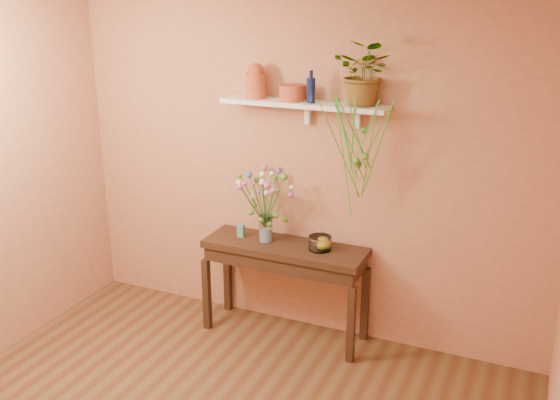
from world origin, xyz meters
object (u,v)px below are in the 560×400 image
Objects in this scene: blue_bottle at (311,90)px; glass_bowl at (320,244)px; sideboard at (285,258)px; terracotta_jug at (256,81)px; spider_plant at (365,73)px; glass_vase at (266,230)px; bouquet at (265,191)px.

glass_bowl is (0.12, -0.05, -1.19)m from blue_bottle.
sideboard is at bearing -157.65° from blue_bottle.
spider_plant is at bearing 1.69° from terracotta_jug.
terracotta_jug reaches higher than sideboard.
spider_plant is 2.10× the size of glass_vase.
terracotta_jug reaches higher than blue_bottle.
glass_vase reaches higher than glass_bowl.
glass_bowl reaches higher than sideboard.
spider_plant is 1.35m from glass_bowl.
sideboard is 0.34m from glass_bowl.
glass_vase is 0.33m from bouquet.
spider_plant is 1.20m from bouquet.
blue_bottle is 0.49× the size of bouquet.
sideboard is 1.60m from spider_plant.
terracotta_jug is at bearing 141.68° from glass_vase.
spider_plant is at bearing 9.03° from glass_vase.
glass_vase is 1.23× the size of glass_bowl.
blue_bottle reaches higher than glass_vase.
glass_vase is at bearing -178.99° from glass_bowl.
bouquet is (-0.17, -0.00, 0.54)m from sideboard.
terracotta_jug reaches higher than glass_bowl.
spider_plant reaches higher than glass_bowl.
glass_bowl is at bearing -24.30° from blue_bottle.
bouquet is (0.12, -0.11, -0.84)m from terracotta_jug.
glass_vase reaches higher than sideboard.
spider_plant is at bearing 8.23° from blue_bottle.
spider_plant reaches higher than blue_bottle.
sideboard is at bearing -176.18° from glass_bowl.
sideboard is 1.42m from terracotta_jug.
spider_plant is 0.94× the size of bouquet.
glass_vase is 0.47m from glass_bowl.
glass_bowl is at bearing -158.36° from spider_plant.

